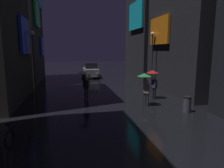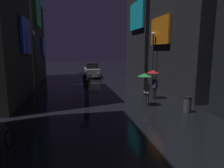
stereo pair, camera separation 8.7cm
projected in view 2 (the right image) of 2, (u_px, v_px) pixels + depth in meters
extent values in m
cube|color=#264CF9|center=(26.00, 36.00, 14.56)|extent=(0.20, 2.72, 2.55)
cube|color=#33302D|center=(20.00, 26.00, 21.96)|extent=(4.00, 8.54, 12.42)
cube|color=#264CF9|center=(43.00, 47.00, 24.10)|extent=(0.20, 2.17, 2.08)
cube|color=#26E54C|center=(38.00, 14.00, 20.84)|extent=(0.20, 2.98, 2.64)
cube|color=#232328|center=(193.00, 7.00, 15.92)|extent=(4.00, 7.98, 13.84)
cube|color=orange|center=(160.00, 31.00, 16.93)|extent=(0.20, 3.35, 2.27)
cube|color=#19D8F2|center=(137.00, 16.00, 22.59)|extent=(0.20, 4.37, 3.03)
cylinder|color=black|center=(155.00, 94.00, 14.46)|extent=(0.12, 0.12, 0.85)
cylinder|color=black|center=(154.00, 93.00, 14.60)|extent=(0.12, 0.12, 0.85)
cube|color=#333859|center=(155.00, 84.00, 14.41)|extent=(0.34, 0.40, 0.60)
sphere|color=beige|center=(155.00, 78.00, 14.34)|extent=(0.22, 0.22, 0.22)
cylinder|color=#333859|center=(153.00, 83.00, 14.52)|extent=(0.09, 0.09, 0.50)
cylinder|color=slate|center=(153.00, 78.00, 14.46)|extent=(0.02, 0.02, 0.77)
cone|color=red|center=(153.00, 72.00, 14.38)|extent=(0.90, 0.90, 0.20)
cylinder|color=#2D2D38|center=(88.00, 94.00, 14.25)|extent=(0.12, 0.12, 0.85)
cylinder|color=#2D2D38|center=(86.00, 94.00, 14.30)|extent=(0.12, 0.12, 0.85)
cube|color=black|center=(87.00, 84.00, 14.15)|extent=(0.40, 0.36, 0.60)
sphere|color=#9E7051|center=(86.00, 79.00, 14.08)|extent=(0.22, 0.22, 0.22)
cylinder|color=black|center=(84.00, 84.00, 14.15)|extent=(0.09, 0.09, 0.50)
cylinder|color=slate|center=(84.00, 79.00, 14.09)|extent=(0.02, 0.02, 0.77)
cone|color=silver|center=(84.00, 72.00, 14.01)|extent=(0.90, 0.90, 0.20)
cylinder|color=#2D2D38|center=(148.00, 100.00, 12.68)|extent=(0.12, 0.12, 0.85)
cylinder|color=#2D2D38|center=(146.00, 99.00, 12.79)|extent=(0.12, 0.12, 0.85)
cube|color=gray|center=(147.00, 89.00, 12.61)|extent=(0.39, 0.40, 0.60)
sphere|color=tan|center=(147.00, 82.00, 12.54)|extent=(0.22, 0.22, 0.22)
cylinder|color=gray|center=(144.00, 88.00, 12.67)|extent=(0.09, 0.09, 0.50)
cylinder|color=slate|center=(144.00, 82.00, 12.61)|extent=(0.02, 0.02, 0.77)
cone|color=green|center=(145.00, 75.00, 12.53)|extent=(0.90, 0.90, 0.20)
torus|color=black|center=(9.00, 138.00, 7.33)|extent=(0.16, 0.72, 0.72)
cylinder|color=black|center=(1.00, 140.00, 6.75)|extent=(0.19, 1.00, 0.05)
cylinder|color=black|center=(8.00, 129.00, 7.27)|extent=(0.04, 0.04, 0.40)
cube|color=black|center=(8.00, 123.00, 7.23)|extent=(0.15, 0.25, 0.06)
cube|color=#99999E|center=(92.00, 72.00, 25.87)|extent=(1.71, 4.10, 0.90)
cube|color=black|center=(92.00, 66.00, 25.74)|extent=(1.45, 1.85, 0.70)
cylinder|color=black|center=(99.00, 76.00, 24.83)|extent=(0.64, 0.22, 0.64)
cylinder|color=black|center=(86.00, 77.00, 24.50)|extent=(0.64, 0.22, 0.64)
cylinder|color=black|center=(97.00, 74.00, 27.40)|extent=(0.64, 0.22, 0.64)
cylinder|color=black|center=(85.00, 74.00, 27.07)|extent=(0.64, 0.22, 0.64)
cube|color=white|center=(98.00, 73.00, 23.99)|extent=(0.20, 0.06, 0.14)
cube|color=white|center=(89.00, 74.00, 23.77)|extent=(0.20, 0.06, 0.14)
cylinder|color=#2D2D33|center=(152.00, 63.00, 17.89)|extent=(0.14, 0.14, 4.77)
sphere|color=#F9EFCC|center=(153.00, 34.00, 17.45)|extent=(0.36, 0.36, 0.36)
cylinder|color=#2D2D33|center=(35.00, 65.00, 15.97)|extent=(0.14, 0.14, 4.70)
sphere|color=#F9EFCC|center=(33.00, 33.00, 15.54)|extent=(0.36, 0.36, 0.36)
cylinder|color=#3F3F47|center=(187.00, 105.00, 11.48)|extent=(0.44, 0.44, 0.85)
cylinder|color=black|center=(188.00, 97.00, 11.41)|extent=(0.46, 0.46, 0.08)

